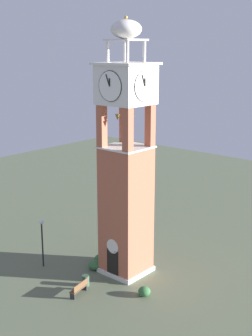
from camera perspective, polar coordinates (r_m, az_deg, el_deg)
ground at (r=37.06m, az=0.00°, el=-12.37°), size 80.00×80.00×0.00m
clock_tower at (r=34.23m, az=-0.00°, el=-0.53°), size 3.60×3.60×18.78m
park_bench at (r=33.84m, az=-5.69°, el=-14.31°), size 0.74×1.65×0.95m
lamp_post at (r=37.27m, az=-10.16°, el=-7.90°), size 0.36×0.36×3.89m
trash_bin at (r=34.96m, az=-4.92°, el=-13.44°), size 0.52×0.52×0.80m
shrub_near_entry at (r=37.24m, az=-3.72°, el=-11.66°), size 1.14×1.14×0.71m
shrub_left_of_tower at (r=37.96m, az=-2.91°, el=-11.00°), size 1.27×1.27×0.85m
shrub_behind_bench at (r=33.63m, az=2.24°, el=-14.73°), size 0.86×0.86×0.66m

